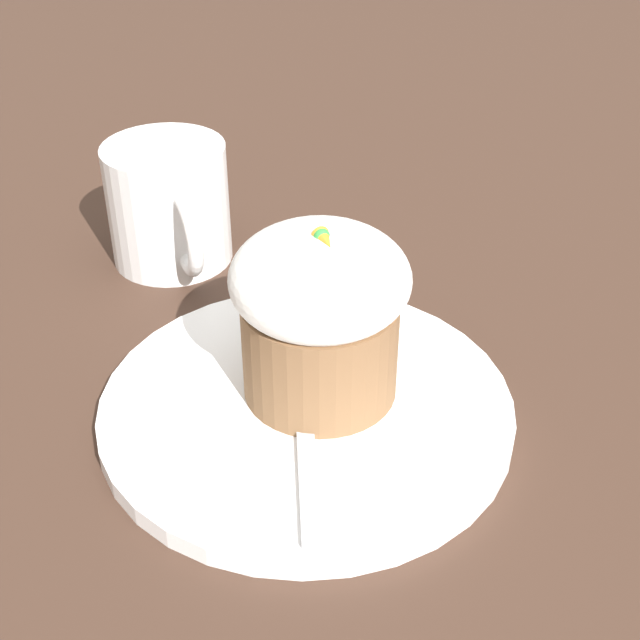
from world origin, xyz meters
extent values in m
plane|color=#3D281E|center=(0.00, 0.00, 0.00)|extent=(4.00, 4.00, 0.00)
cylinder|color=white|center=(0.00, 0.00, 0.01)|extent=(0.25, 0.25, 0.01)
cylinder|color=brown|center=(-0.01, 0.01, 0.04)|extent=(0.09, 0.09, 0.06)
ellipsoid|color=white|center=(-0.01, 0.01, 0.09)|extent=(0.10, 0.10, 0.06)
cone|color=orange|center=(0.00, 0.01, 0.12)|extent=(0.01, 0.01, 0.01)
sphere|color=green|center=(-0.01, 0.01, 0.12)|extent=(0.01, 0.01, 0.01)
cube|color=#B7B7BC|center=(0.06, -0.02, 0.01)|extent=(0.09, 0.04, 0.00)
ellipsoid|color=#B7B7BC|center=(0.01, 0.00, 0.02)|extent=(0.05, 0.04, 0.01)
cylinder|color=white|center=(-0.21, -0.03, 0.05)|extent=(0.09, 0.09, 0.09)
torus|color=white|center=(-0.16, -0.03, 0.05)|extent=(0.06, 0.01, 0.06)
camera|label=1|loc=(0.38, -0.15, 0.35)|focal=50.00mm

